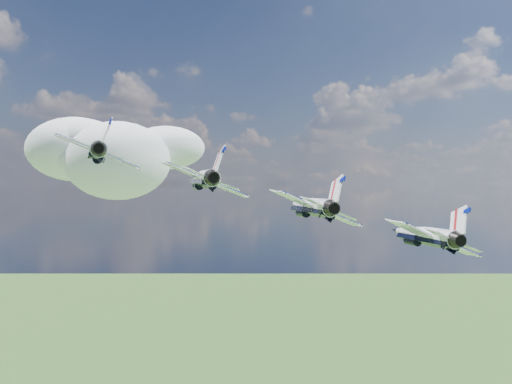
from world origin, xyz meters
TOP-DOWN VIEW (x-y plane):
  - cloud_far at (54.31, 196.53)m, footprint 67.20×52.80m
  - jet_0 at (-33.18, 14.27)m, footprint 17.06×19.25m
  - jet_1 at (-23.59, 4.95)m, footprint 17.06×19.25m
  - jet_2 at (-13.99, -4.37)m, footprint 17.06×19.25m
  - jet_3 at (-4.39, -13.69)m, footprint 17.06×19.25m

SIDE VIEW (x-z plane):
  - jet_3 at x=-4.39m, z-range 148.05..156.54m
  - jet_2 at x=-13.99m, z-range 151.43..159.92m
  - jet_1 at x=-23.59m, z-range 154.80..163.29m
  - jet_0 at x=-33.18m, z-range 158.18..166.67m
  - cloud_far at x=54.31m, z-range 159.83..186.23m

